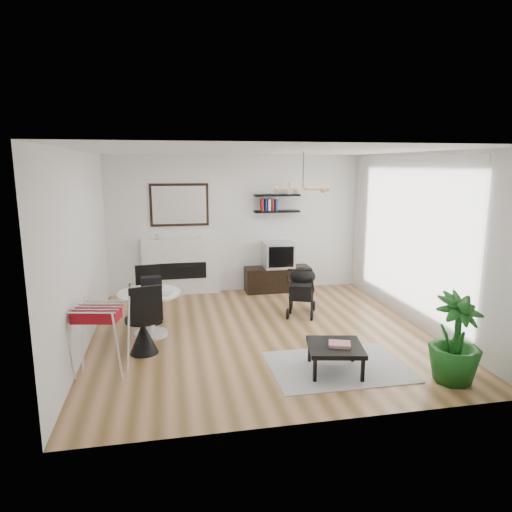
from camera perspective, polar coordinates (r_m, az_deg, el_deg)
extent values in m
plane|color=brown|center=(7.01, 0.69, -9.60)|extent=(5.00, 5.00, 0.00)
plane|color=white|center=(6.55, 0.75, 13.03)|extent=(5.00, 5.00, 0.00)
plane|color=white|center=(9.09, -2.51, 4.01)|extent=(5.00, 0.00, 5.00)
plane|color=white|center=(6.62, -20.99, 0.52)|extent=(0.00, 5.00, 5.00)
plane|color=white|center=(7.56, 19.61, 1.88)|extent=(0.00, 5.00, 5.00)
cube|color=white|center=(7.68, 18.21, 2.11)|extent=(0.04, 3.60, 2.60)
cube|color=white|center=(9.05, -9.30, -1.30)|extent=(1.50, 0.15, 1.10)
cube|color=black|center=(9.01, -9.27, -1.82)|extent=(0.95, 0.06, 0.32)
cube|color=black|center=(8.93, -9.56, 6.32)|extent=(1.12, 0.03, 0.82)
cube|color=white|center=(8.91, -9.55, 6.31)|extent=(1.02, 0.01, 0.72)
cube|color=black|center=(9.08, 2.61, 5.59)|extent=(0.90, 0.25, 0.04)
cube|color=black|center=(9.06, 2.63, 7.61)|extent=(0.90, 0.25, 0.04)
cube|color=black|center=(9.22, 2.70, -2.89)|extent=(1.30, 0.46, 0.49)
cube|color=silver|center=(9.11, 2.78, 0.18)|extent=(0.59, 0.52, 0.52)
cube|color=black|center=(8.87, 3.17, -0.13)|extent=(0.50, 0.01, 0.41)
cylinder|color=white|center=(7.09, -12.99, -9.43)|extent=(0.49, 0.49, 0.05)
cylinder|color=white|center=(6.99, -13.11, -7.00)|extent=(0.12, 0.12, 0.58)
cylinder|color=white|center=(6.90, -13.22, -4.56)|extent=(0.92, 0.92, 0.04)
imported|color=black|center=(6.83, -13.80, -4.47)|extent=(0.36, 0.25, 0.03)
cube|color=black|center=(7.09, -12.97, -3.22)|extent=(0.32, 0.23, 0.18)
cube|color=silver|center=(6.77, -11.73, -4.61)|extent=(0.36, 0.33, 0.01)
cylinder|color=white|center=(7.05, -15.42, -3.76)|extent=(0.06, 0.06, 0.10)
cylinder|color=black|center=(7.50, -13.05, -4.90)|extent=(0.44, 0.44, 0.05)
cone|color=black|center=(7.57, -12.97, -6.64)|extent=(0.36, 0.36, 0.42)
cube|color=black|center=(7.63, -13.35, -2.72)|extent=(0.40, 0.11, 0.45)
cylinder|color=black|center=(6.33, -13.98, -7.69)|extent=(0.47, 0.47, 0.05)
cone|color=black|center=(6.42, -13.87, -9.84)|extent=(0.38, 0.38, 0.45)
cube|color=black|center=(6.06, -13.59, -5.91)|extent=(0.42, 0.17, 0.48)
cube|color=maroon|center=(5.70, -19.14, -6.79)|extent=(0.56, 0.39, 0.14)
cube|color=black|center=(7.75, 5.72, -4.24)|extent=(0.54, 0.64, 0.25)
ellipsoid|color=black|center=(7.86, 5.85, -2.54)|extent=(0.43, 0.43, 0.31)
cylinder|color=black|center=(7.32, 5.54, -1.75)|extent=(0.38, 0.17, 0.03)
torus|color=black|center=(8.11, 4.43, -6.10)|extent=(0.11, 0.19, 0.19)
torus|color=black|center=(8.08, 7.24, -6.23)|extent=(0.11, 0.19, 0.19)
torus|color=black|center=(7.63, 4.00, -7.22)|extent=(0.11, 0.19, 0.19)
torus|color=black|center=(7.60, 6.99, -7.36)|extent=(0.11, 0.19, 0.19)
cube|color=#A1A1A1|center=(6.01, 10.15, -13.45)|extent=(1.70, 1.23, 0.01)
cube|color=black|center=(5.75, 9.88, -11.18)|extent=(0.77, 0.77, 0.06)
cube|color=black|center=(5.53, 7.37, -13.97)|extent=(0.04, 0.04, 0.28)
cube|color=black|center=(5.62, 13.19, -13.73)|extent=(0.04, 0.04, 0.28)
cube|color=black|center=(6.04, 6.71, -11.71)|extent=(0.04, 0.04, 0.28)
cube|color=black|center=(6.12, 12.02, -11.55)|extent=(0.04, 0.04, 0.28)
cube|color=#B8352E|center=(5.73, 10.41, -10.79)|extent=(0.31, 0.28, 0.04)
imported|color=#164E16|center=(5.83, 23.67, -9.46)|extent=(0.71, 0.71, 1.06)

